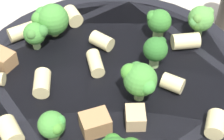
{
  "coord_description": "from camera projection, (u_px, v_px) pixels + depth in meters",
  "views": [
    {
      "loc": [
        -0.06,
        -0.26,
        0.31
      ],
      "look_at": [
        0.0,
        0.0,
        0.05
      ],
      "focal_mm": 60.0,
      "sensor_mm": 36.0,
      "label": 1
    }
  ],
  "objects": [
    {
      "name": "rigatoni_1",
      "position": [
        215.0,
        124.0,
        0.33
      ],
      "size": [
        0.03,
        0.03,
        0.02
      ],
      "primitive_type": "cylinder",
      "rotation": [
        1.57,
        0.0,
        2.6
      ],
      "color": "beige",
      "rests_on": "pasta_bowl"
    },
    {
      "name": "rigatoni_2",
      "position": [
        95.0,
        63.0,
        0.38
      ],
      "size": [
        0.01,
        0.03,
        0.01
      ],
      "primitive_type": "cylinder",
      "rotation": [
        1.57,
        0.0,
        3.14
      ],
      "color": "beige",
      "rests_on": "pasta_bowl"
    },
    {
      "name": "rigatoni_4",
      "position": [
        186.0,
        41.0,
        0.41
      ],
      "size": [
        0.03,
        0.02,
        0.02
      ],
      "primitive_type": "cylinder",
      "rotation": [
        1.57,
        0.0,
        1.47
      ],
      "color": "beige",
      "rests_on": "pasta_bowl"
    },
    {
      "name": "ground_plane",
      "position": [
        112.0,
        101.0,
        0.41
      ],
      "size": [
        2.0,
        2.0,
        0.0
      ],
      "primitive_type": "plane",
      "color": "#BCB29E"
    },
    {
      "name": "broccoli_floret_7",
      "position": [
        158.0,
        22.0,
        0.41
      ],
      "size": [
        0.03,
        0.03,
        0.04
      ],
      "color": "#93B766",
      "rests_on": "pasta_bowl"
    },
    {
      "name": "broccoli_floret_4",
      "position": [
        155.0,
        49.0,
        0.38
      ],
      "size": [
        0.03,
        0.03,
        0.04
      ],
      "color": "#9EC175",
      "rests_on": "pasta_bowl"
    },
    {
      "name": "chicken_chunk_0",
      "position": [
        135.0,
        117.0,
        0.33
      ],
      "size": [
        0.02,
        0.02,
        0.02
      ],
      "primitive_type": "cube",
      "rotation": [
        0.0,
        0.0,
        1.37
      ],
      "color": "tan",
      "rests_on": "pasta_bowl"
    },
    {
      "name": "broccoli_floret_1",
      "position": [
        35.0,
        34.0,
        0.4
      ],
      "size": [
        0.03,
        0.02,
        0.03
      ],
      "color": "#9EC175",
      "rests_on": "pasta_bowl"
    },
    {
      "name": "rigatoni_8",
      "position": [
        42.0,
        86.0,
        0.36
      ],
      "size": [
        0.02,
        0.03,
        0.02
      ],
      "primitive_type": "cylinder",
      "rotation": [
        1.57,
        0.0,
        2.97
      ],
      "color": "beige",
      "rests_on": "pasta_bowl"
    },
    {
      "name": "pasta_bowl",
      "position": [
        112.0,
        88.0,
        0.39
      ],
      "size": [
        0.3,
        0.3,
        0.04
      ],
      "color": "black",
      "rests_on": "ground_plane"
    },
    {
      "name": "broccoli_floret_6",
      "position": [
        53.0,
        125.0,
        0.32
      ],
      "size": [
        0.02,
        0.02,
        0.03
      ],
      "color": "#93B766",
      "rests_on": "pasta_bowl"
    },
    {
      "name": "broccoli_floret_2",
      "position": [
        139.0,
        79.0,
        0.34
      ],
      "size": [
        0.03,
        0.04,
        0.04
      ],
      "color": "#93B766",
      "rests_on": "pasta_bowl"
    },
    {
      "name": "rigatoni_9",
      "position": [
        73.0,
        16.0,
        0.44
      ],
      "size": [
        0.02,
        0.03,
        0.02
      ],
      "primitive_type": "cylinder",
      "rotation": [
        1.57,
        0.0,
        0.24
      ],
      "color": "beige",
      "rests_on": "pasta_bowl"
    },
    {
      "name": "rigatoni_6",
      "position": [
        104.0,
        41.0,
        0.41
      ],
      "size": [
        0.03,
        0.03,
        0.02
      ],
      "primitive_type": "cylinder",
      "rotation": [
        1.57,
        0.0,
        0.68
      ],
      "color": "beige",
      "rests_on": "pasta_bowl"
    },
    {
      "name": "rigatoni_10",
      "position": [
        173.0,
        83.0,
        0.36
      ],
      "size": [
        0.03,
        0.03,
        0.02
      ],
      "primitive_type": "cylinder",
      "rotation": [
        1.57,
        0.0,
        0.83
      ],
      "color": "beige",
      "rests_on": "pasta_bowl"
    },
    {
      "name": "rigatoni_0",
      "position": [
        22.0,
        32.0,
        0.42
      ],
      "size": [
        0.03,
        0.02,
        0.02
      ],
      "primitive_type": "cylinder",
      "rotation": [
        1.57,
        0.0,
        1.88
      ],
      "color": "beige",
      "rests_on": "pasta_bowl"
    },
    {
      "name": "chicken_chunk_2",
      "position": [
        2.0,
        59.0,
        0.39
      ],
      "size": [
        0.03,
        0.03,
        0.02
      ],
      "primitive_type": "cube",
      "rotation": [
        0.0,
        0.0,
        2.35
      ],
      "color": "#A87A4C",
      "rests_on": "pasta_bowl"
    },
    {
      "name": "broccoli_floret_0",
      "position": [
        51.0,
        19.0,
        0.41
      ],
      "size": [
        0.04,
        0.04,
        0.04
      ],
      "color": "#93B766",
      "rests_on": "pasta_bowl"
    },
    {
      "name": "chicken_chunk_1",
      "position": [
        95.0,
        123.0,
        0.33
      ],
      "size": [
        0.03,
        0.02,
        0.02
      ],
      "primitive_type": "cube",
      "rotation": [
        0.0,
        0.0,
        0.11
      ],
      "color": "#A87A4C",
      "rests_on": "pasta_bowl"
    },
    {
      "name": "broccoli_floret_3",
      "position": [
        201.0,
        19.0,
        0.41
      ],
      "size": [
        0.03,
        0.03,
        0.04
      ],
      "color": "#84AD60",
      "rests_on": "pasta_bowl"
    },
    {
      "name": "rigatoni_3",
      "position": [
        10.0,
        132.0,
        0.32
      ],
      "size": [
        0.02,
        0.03,
        0.02
      ],
      "primitive_type": "cylinder",
      "rotation": [
        1.57,
        0.0,
        0.31
      ],
      "color": "beige",
      "rests_on": "pasta_bowl"
    }
  ]
}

